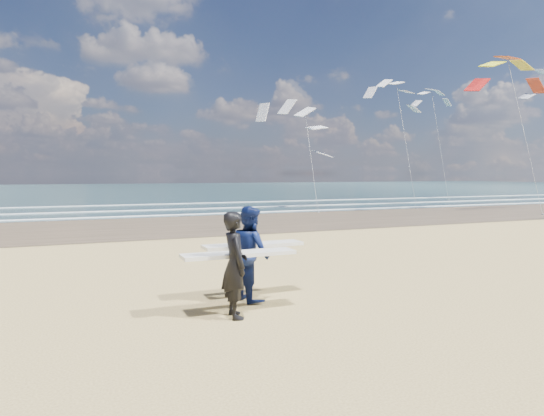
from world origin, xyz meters
name	(u,v)px	position (x,y,z in m)	size (l,w,h in m)	color
wet_sand_strip	(428,213)	(20.00, 18.00, 0.01)	(220.00, 12.00, 0.01)	#4A3A27
ocean	(208,189)	(20.00, 72.00, 0.01)	(220.00, 100.00, 0.02)	#1A3539
foam_breakers	(347,204)	(20.00, 28.10, 0.05)	(220.00, 11.70, 0.05)	white
surfer_near	(235,263)	(0.79, 0.98, 0.99)	(2.20, 0.98, 1.96)	black
surfer_far	(250,253)	(1.47, 2.01, 1.00)	(2.21, 1.15, 1.98)	#0C1847
kite_0	(519,109)	(26.34, 16.61, 7.03)	(6.77, 4.84, 12.06)	slate
kite_1	(309,140)	(14.28, 24.17, 5.06)	(6.80, 4.85, 8.56)	slate
kite_5	(438,135)	(33.52, 32.29, 6.58)	(4.96, 4.65, 12.54)	slate
kite_7	(404,132)	(22.56, 23.90, 5.93)	(5.30, 4.68, 11.05)	slate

